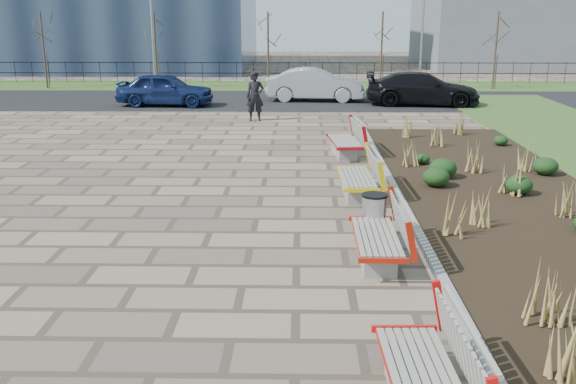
{
  "coord_description": "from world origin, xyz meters",
  "views": [
    {
      "loc": [
        1.71,
        -8.21,
        4.08
      ],
      "look_at": [
        1.5,
        3.0,
        0.9
      ],
      "focal_mm": 40.0,
      "sensor_mm": 36.0,
      "label": 1
    }
  ],
  "objects_px": {
    "bench_a": "(423,369)",
    "bench_c": "(357,175)",
    "bench_b": "(377,233)",
    "lamp_east": "(422,32)",
    "pedestrian": "(255,96)",
    "car_black": "(422,89)",
    "lamp_west": "(152,31)",
    "litter_bin": "(374,217)",
    "bench_d": "(344,139)",
    "car_silver": "(315,85)",
    "car_blue": "(165,89)"
  },
  "relations": [
    {
      "from": "bench_a",
      "to": "bench_c",
      "type": "bearing_deg",
      "value": 88.2
    },
    {
      "from": "bench_b",
      "to": "lamp_east",
      "type": "relative_size",
      "value": 0.35
    },
    {
      "from": "pedestrian",
      "to": "car_black",
      "type": "relative_size",
      "value": 0.37
    },
    {
      "from": "bench_b",
      "to": "pedestrian",
      "type": "height_order",
      "value": "pedestrian"
    },
    {
      "from": "car_black",
      "to": "lamp_west",
      "type": "xyz_separation_m",
      "value": [
        -13.14,
        5.45,
        2.3
      ]
    },
    {
      "from": "bench_a",
      "to": "litter_bin",
      "type": "relative_size",
      "value": 2.5
    },
    {
      "from": "litter_bin",
      "to": "lamp_east",
      "type": "height_order",
      "value": "lamp_east"
    },
    {
      "from": "litter_bin",
      "to": "bench_d",
      "type": "bearing_deg",
      "value": 90.64
    },
    {
      "from": "car_silver",
      "to": "car_black",
      "type": "relative_size",
      "value": 0.91
    },
    {
      "from": "bench_d",
      "to": "bench_b",
      "type": "bearing_deg",
      "value": -95.83
    },
    {
      "from": "bench_d",
      "to": "litter_bin",
      "type": "height_order",
      "value": "bench_d"
    },
    {
      "from": "bench_d",
      "to": "pedestrian",
      "type": "relative_size",
      "value": 1.12
    },
    {
      "from": "pedestrian",
      "to": "car_silver",
      "type": "height_order",
      "value": "pedestrian"
    },
    {
      "from": "pedestrian",
      "to": "lamp_west",
      "type": "xyz_separation_m",
      "value": [
        -5.99,
        9.77,
        2.11
      ]
    },
    {
      "from": "bench_a",
      "to": "car_black",
      "type": "bearing_deg",
      "value": 77.92
    },
    {
      "from": "litter_bin",
      "to": "lamp_west",
      "type": "relative_size",
      "value": 0.14
    },
    {
      "from": "bench_b",
      "to": "bench_d",
      "type": "distance_m",
      "value": 8.19
    },
    {
      "from": "bench_c",
      "to": "car_silver",
      "type": "bearing_deg",
      "value": 90.26
    },
    {
      "from": "bench_b",
      "to": "lamp_east",
      "type": "bearing_deg",
      "value": 78.49
    },
    {
      "from": "litter_bin",
      "to": "car_blue",
      "type": "relative_size",
      "value": 0.2
    },
    {
      "from": "lamp_west",
      "to": "car_black",
      "type": "bearing_deg",
      "value": -22.53
    },
    {
      "from": "lamp_east",
      "to": "litter_bin",
      "type": "bearing_deg",
      "value": -102.09
    },
    {
      "from": "car_silver",
      "to": "bench_a",
      "type": "bearing_deg",
      "value": -174.7
    },
    {
      "from": "bench_d",
      "to": "pedestrian",
      "type": "bearing_deg",
      "value": 110.32
    },
    {
      "from": "car_black",
      "to": "lamp_east",
      "type": "bearing_deg",
      "value": -3.19
    },
    {
      "from": "bench_d",
      "to": "car_silver",
      "type": "distance_m",
      "value": 11.77
    },
    {
      "from": "bench_c",
      "to": "pedestrian",
      "type": "height_order",
      "value": "pedestrian"
    },
    {
      "from": "bench_d",
      "to": "car_black",
      "type": "xyz_separation_m",
      "value": [
        4.14,
        10.44,
        0.24
      ]
    },
    {
      "from": "bench_d",
      "to": "car_black",
      "type": "bearing_deg",
      "value": 62.54
    },
    {
      "from": "bench_a",
      "to": "bench_b",
      "type": "bearing_deg",
      "value": 88.2
    },
    {
      "from": "litter_bin",
      "to": "car_blue",
      "type": "xyz_separation_m",
      "value": [
        -7.33,
        17.1,
        0.32
      ]
    },
    {
      "from": "bench_b",
      "to": "bench_d",
      "type": "bearing_deg",
      "value": 90.22
    },
    {
      "from": "car_black",
      "to": "lamp_west",
      "type": "bearing_deg",
      "value": 73.22
    },
    {
      "from": "bench_d",
      "to": "litter_bin",
      "type": "distance_m",
      "value": 7.09
    },
    {
      "from": "bench_b",
      "to": "litter_bin",
      "type": "height_order",
      "value": "bench_b"
    },
    {
      "from": "car_blue",
      "to": "car_silver",
      "type": "relative_size",
      "value": 0.93
    },
    {
      "from": "bench_d",
      "to": "litter_bin",
      "type": "xyz_separation_m",
      "value": [
        0.08,
        -7.08,
        -0.08
      ]
    },
    {
      "from": "bench_a",
      "to": "pedestrian",
      "type": "relative_size",
      "value": 1.12
    },
    {
      "from": "car_silver",
      "to": "car_black",
      "type": "distance_m",
      "value": 4.91
    },
    {
      "from": "bench_b",
      "to": "car_black",
      "type": "bearing_deg",
      "value": 77.69
    },
    {
      "from": "bench_c",
      "to": "pedestrian",
      "type": "distance_m",
      "value": 10.79
    },
    {
      "from": "lamp_east",
      "to": "bench_b",
      "type": "bearing_deg",
      "value": -101.73
    },
    {
      "from": "pedestrian",
      "to": "car_black",
      "type": "bearing_deg",
      "value": 24.63
    },
    {
      "from": "lamp_west",
      "to": "lamp_east",
      "type": "relative_size",
      "value": 1.0
    },
    {
      "from": "car_blue",
      "to": "car_silver",
      "type": "height_order",
      "value": "car_silver"
    },
    {
      "from": "lamp_east",
      "to": "car_black",
      "type": "bearing_deg",
      "value": -98.95
    },
    {
      "from": "litter_bin",
      "to": "car_black",
      "type": "xyz_separation_m",
      "value": [
        4.06,
        17.52,
        0.32
      ]
    },
    {
      "from": "car_blue",
      "to": "pedestrian",
      "type": "bearing_deg",
      "value": -129.31
    },
    {
      "from": "bench_d",
      "to": "car_blue",
      "type": "distance_m",
      "value": 12.36
    },
    {
      "from": "bench_c",
      "to": "bench_a",
      "type": "bearing_deg",
      "value": -91.84
    }
  ]
}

